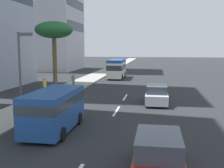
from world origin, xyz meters
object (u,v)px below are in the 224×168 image
car_second (158,156)px  minibus_fourth (117,68)px  van_third (54,108)px  pedestrian_near_lamp (73,81)px  palm_tree (54,31)px  pedestrian_mid_block (45,86)px  car_lead (157,95)px  street_lamp (21,64)px

car_second → minibus_fourth: bearing=10.9°
van_third → pedestrian_near_lamp: bearing=-167.2°
minibus_fourth → van_third: bearing=0.7°
car_second → van_third: size_ratio=0.86×
van_third → palm_tree: bearing=-159.5°
minibus_fourth → pedestrian_near_lamp: 13.53m
pedestrian_mid_block → car_second: bearing=170.5°
van_third → pedestrian_mid_block: size_ratio=3.18×
palm_tree → van_third: bearing=-159.5°
car_lead → street_lamp: (-6.96, 8.44, 2.89)m
pedestrian_mid_block → palm_tree: size_ratio=0.23×
car_lead → minibus_fourth: bearing=18.3°
pedestrian_near_lamp → pedestrian_mid_block: pedestrian_near_lamp is taller
minibus_fourth → car_lead: bearing=18.3°
car_lead → pedestrian_near_lamp: 10.18m
car_second → street_lamp: 11.03m
palm_tree → minibus_fourth: bearing=-19.3°
car_lead → car_second: 13.38m
pedestrian_near_lamp → van_third: bearing=-101.3°
car_lead → pedestrian_mid_block: size_ratio=2.63×
car_second → minibus_fourth: size_ratio=0.72×
pedestrian_near_lamp → palm_tree: palm_tree is taller
pedestrian_near_lamp → car_lead: bearing=-53.9°
pedestrian_near_lamp → car_second: bearing=-88.4°
car_lead → car_second: bearing=-179.8°
pedestrian_near_lamp → street_lamp: size_ratio=0.32×
car_second → palm_tree: (18.22, 10.79, 5.60)m
minibus_fourth → pedestrian_mid_block: bearing=-15.6°
car_second → van_third: 7.51m
car_second → pedestrian_near_lamp: (18.44, 8.88, 0.35)m
van_third → minibus_fourth: (26.90, 0.32, 0.25)m
minibus_fourth → palm_tree: palm_tree is taller
car_second → street_lamp: bearing=52.9°
minibus_fourth → pedestrian_near_lamp: bearing=-11.9°
car_lead → pedestrian_near_lamp: bearing=60.2°
car_lead → palm_tree: palm_tree is taller
pedestrian_near_lamp → street_lamp: 12.28m
car_lead → street_lamp: street_lamp is taller
car_lead → pedestrian_mid_block: 10.81m
van_third → street_lamp: (1.66, 2.72, 2.32)m
van_third → minibus_fourth: size_ratio=0.84×
palm_tree → pedestrian_mid_block: bearing=-178.5°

